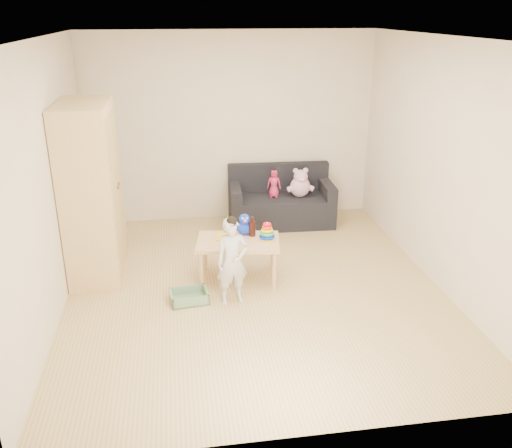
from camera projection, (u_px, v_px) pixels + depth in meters
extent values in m
plane|color=tan|center=(255.00, 288.00, 5.94)|extent=(4.50, 4.50, 0.00)
plane|color=white|center=(255.00, 37.00, 4.97)|extent=(4.50, 4.50, 0.00)
plane|color=beige|center=(231.00, 128.00, 7.52)|extent=(4.00, 0.00, 4.00)
plane|color=beige|center=(308.00, 274.00, 3.39)|extent=(4.00, 0.00, 4.00)
plane|color=beige|center=(48.00, 182.00, 5.17)|extent=(0.00, 4.50, 4.50)
plane|color=beige|center=(441.00, 165.00, 5.73)|extent=(0.00, 4.50, 4.50)
cube|color=#DEB17A|center=(91.00, 191.00, 5.96)|extent=(0.54, 1.08, 1.94)
cube|color=black|center=(281.00, 210.00, 7.65)|extent=(1.47, 0.78, 0.41)
cube|color=#E6B57E|center=(238.00, 260.00, 6.04)|extent=(0.98, 0.70, 0.47)
imported|color=beige|center=(232.00, 262.00, 5.49)|extent=(0.36, 0.27, 0.90)
imported|color=#D72859|center=(274.00, 184.00, 7.48)|extent=(0.21, 0.16, 0.38)
cylinder|color=yellow|center=(267.00, 239.00, 5.97)|extent=(0.16, 0.16, 0.02)
cylinder|color=silver|center=(267.00, 231.00, 5.94)|extent=(0.02, 0.02, 0.19)
torus|color=#0C25C7|center=(267.00, 236.00, 5.96)|extent=(0.17, 0.17, 0.04)
torus|color=green|center=(267.00, 233.00, 5.95)|extent=(0.16, 0.16, 0.04)
torus|color=yellow|center=(267.00, 230.00, 5.93)|extent=(0.13, 0.13, 0.04)
torus|color=#FF3B0D|center=(267.00, 227.00, 5.92)|extent=(0.11, 0.11, 0.03)
torus|color=red|center=(267.00, 224.00, 5.91)|extent=(0.09, 0.09, 0.03)
cylinder|color=black|center=(252.00, 229.00, 6.05)|extent=(0.08, 0.08, 0.17)
cylinder|color=black|center=(252.00, 220.00, 6.01)|extent=(0.03, 0.03, 0.05)
cylinder|color=black|center=(252.00, 218.00, 6.00)|extent=(0.04, 0.04, 0.01)
cube|color=yellow|center=(226.00, 237.00, 6.02)|extent=(0.23, 0.23, 0.02)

